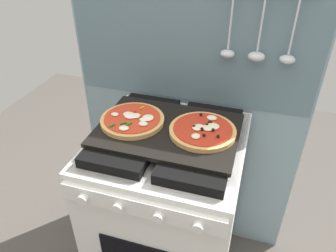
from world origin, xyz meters
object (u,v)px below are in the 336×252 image
Objects in this scene: baking_tray at (168,130)px; pizza_right at (203,130)px; stove at (168,211)px; pizza_left at (133,119)px.

pizza_right is (0.13, 0.01, 0.02)m from baking_tray.
pizza_left reaches higher than stove.
baking_tray is 0.15m from pizza_left.
pizza_left is 1.00× the size of pizza_right.
stove is 1.67× the size of baking_tray.
pizza_left is 0.28m from pizza_right.
stove is at bearing -175.84° from pizza_right.
stove is at bearing -90.00° from baking_tray.
pizza_left is at bearing 179.68° from baking_tray.
pizza_left reaches higher than baking_tray.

